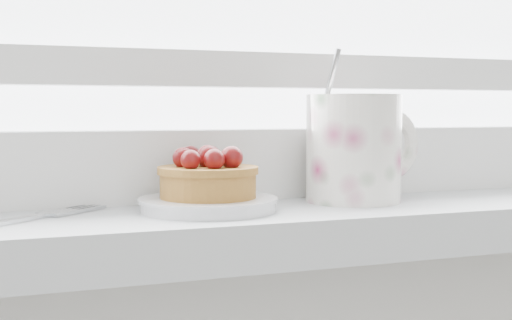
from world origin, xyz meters
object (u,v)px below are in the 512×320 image
fork (12,221)px  saucer (208,204)px  floral_mug (356,146)px  raspberry_tart (208,176)px

fork → saucer: bearing=3.1°
saucer → floral_mug: 0.16m
saucer → fork: 0.17m
raspberry_tart → floral_mug: 0.16m
saucer → raspberry_tart: 0.03m
fork → floral_mug: bearing=4.0°
saucer → floral_mug: floral_mug is taller
saucer → floral_mug: (0.16, 0.01, 0.05)m
floral_mug → saucer: bearing=-175.0°
floral_mug → fork: bearing=-176.0°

